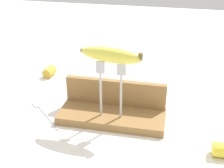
{
  "coord_description": "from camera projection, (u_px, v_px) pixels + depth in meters",
  "views": [
    {
      "loc": [
        0.16,
        -0.78,
        0.54
      ],
      "look_at": [
        0.0,
        0.0,
        0.13
      ],
      "focal_mm": 49.2,
      "sensor_mm": 36.0,
      "label": 1
    }
  ],
  "objects": [
    {
      "name": "fork_fallen_far",
      "position": [
        108.0,
        77.0,
        1.21
      ],
      "size": [
        0.09,
        0.17,
        0.01
      ],
      "color": "#B2B2B7",
      "rests_on": "ground"
    },
    {
      "name": "wooden_board",
      "position": [
        112.0,
        116.0,
        0.95
      ],
      "size": [
        0.33,
        0.13,
        0.03
      ],
      "primitive_type": "cube",
      "color": "olive",
      "rests_on": "ground"
    },
    {
      "name": "fork_stand_center",
      "position": [
        111.0,
        85.0,
        0.88
      ],
      "size": [
        0.09,
        0.01,
        0.18
      ],
      "color": "#B2B2B7",
      "rests_on": "wooden_board"
    },
    {
      "name": "ground_plane",
      "position": [
        112.0,
        120.0,
        0.96
      ],
      "size": [
        3.0,
        3.0,
        0.0
      ],
      "primitive_type": "plane",
      "color": "white"
    },
    {
      "name": "banana_chunk_near",
      "position": [
        222.0,
        150.0,
        0.8
      ],
      "size": [
        0.05,
        0.04,
        0.04
      ],
      "color": "yellow",
      "rests_on": "ground"
    },
    {
      "name": "board_backstop",
      "position": [
        116.0,
        92.0,
        0.98
      ],
      "size": [
        0.32,
        0.02,
        0.08
      ],
      "primitive_type": "cube",
      "color": "olive",
      "rests_on": "wooden_board"
    },
    {
      "name": "banana_chunk_far",
      "position": [
        50.0,
        71.0,
        1.23
      ],
      "size": [
        0.04,
        0.06,
        0.04
      ],
      "color": "gold",
      "rests_on": "ground"
    },
    {
      "name": "banana_raised_center",
      "position": [
        111.0,
        55.0,
        0.84
      ],
      "size": [
        0.18,
        0.06,
        0.04
      ],
      "color": "#DBD147",
      "rests_on": "fork_stand_center"
    },
    {
      "name": "fork_fallen_near",
      "position": [
        43.0,
        111.0,
        1.0
      ],
      "size": [
        0.15,
        0.15,
        0.01
      ],
      "color": "#B2B2B7",
      "rests_on": "ground"
    }
  ]
}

